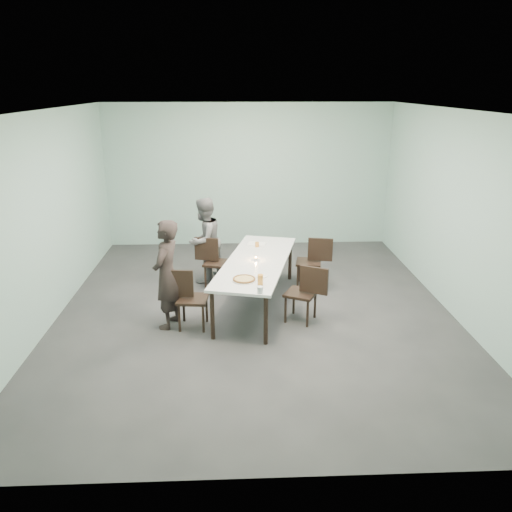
{
  "coord_description": "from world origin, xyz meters",
  "views": [
    {
      "loc": [
        -0.29,
        -7.06,
        3.32
      ],
      "look_at": [
        0.0,
        -0.3,
        1.0
      ],
      "focal_mm": 35.0,
      "sensor_mm": 36.0,
      "label": 1
    }
  ],
  "objects_px": {
    "beer_glass": "(260,280)",
    "pizza": "(244,279)",
    "diner_near": "(167,274)",
    "diner_far": "(204,240)",
    "tealight": "(256,259)",
    "amber_tumbler": "(257,244)",
    "chair_far_right": "(313,259)",
    "side_plate": "(261,276)",
    "chair_near_right": "(306,290)",
    "chair_far_left": "(213,259)",
    "water_tumbler": "(260,290)",
    "chair_near_left": "(187,295)",
    "table": "(256,264)"
  },
  "relations": [
    {
      "from": "chair_near_right",
      "to": "side_plate",
      "type": "relative_size",
      "value": 4.83
    },
    {
      "from": "water_tumbler",
      "to": "amber_tumbler",
      "type": "xyz_separation_m",
      "value": [
        0.05,
        1.97,
        -0.01
      ]
    },
    {
      "from": "pizza",
      "to": "amber_tumbler",
      "type": "distance_m",
      "value": 1.54
    },
    {
      "from": "chair_far_left",
      "to": "tealight",
      "type": "distance_m",
      "value": 1.1
    },
    {
      "from": "chair_far_right",
      "to": "amber_tumbler",
      "type": "distance_m",
      "value": 1.02
    },
    {
      "from": "diner_far",
      "to": "water_tumbler",
      "type": "height_order",
      "value": "diner_far"
    },
    {
      "from": "chair_far_right",
      "to": "diner_far",
      "type": "height_order",
      "value": "diner_far"
    },
    {
      "from": "diner_far",
      "to": "tealight",
      "type": "distance_m",
      "value": 1.37
    },
    {
      "from": "table",
      "to": "side_plate",
      "type": "relative_size",
      "value": 15.22
    },
    {
      "from": "chair_far_right",
      "to": "pizza",
      "type": "distance_m",
      "value": 2.02
    },
    {
      "from": "table",
      "to": "side_plate",
      "type": "bearing_deg",
      "value": -86.78
    },
    {
      "from": "chair_far_right",
      "to": "diner_far",
      "type": "relative_size",
      "value": 0.58
    },
    {
      "from": "chair_near_left",
      "to": "beer_glass",
      "type": "bearing_deg",
      "value": -10.49
    },
    {
      "from": "table",
      "to": "pizza",
      "type": "xyz_separation_m",
      "value": [
        -0.21,
        -0.83,
        0.08
      ]
    },
    {
      "from": "pizza",
      "to": "chair_near_right",
      "type": "bearing_deg",
      "value": 13.55
    },
    {
      "from": "beer_glass",
      "to": "pizza",
      "type": "bearing_deg",
      "value": 141.69
    },
    {
      "from": "chair_far_right",
      "to": "amber_tumbler",
      "type": "xyz_separation_m",
      "value": [
        -0.97,
        -0.06,
        0.29
      ]
    },
    {
      "from": "chair_near_right",
      "to": "diner_far",
      "type": "distance_m",
      "value": 2.32
    },
    {
      "from": "pizza",
      "to": "table",
      "type": "bearing_deg",
      "value": 75.81
    },
    {
      "from": "diner_near",
      "to": "side_plate",
      "type": "bearing_deg",
      "value": 104.54
    },
    {
      "from": "beer_glass",
      "to": "water_tumbler",
      "type": "relative_size",
      "value": 1.67
    },
    {
      "from": "diner_near",
      "to": "tealight",
      "type": "bearing_deg",
      "value": 133.11
    },
    {
      "from": "tealight",
      "to": "amber_tumbler",
      "type": "bearing_deg",
      "value": 85.85
    },
    {
      "from": "chair_near_right",
      "to": "diner_near",
      "type": "relative_size",
      "value": 0.55
    },
    {
      "from": "chair_far_right",
      "to": "diner_near",
      "type": "relative_size",
      "value": 0.55
    },
    {
      "from": "diner_far",
      "to": "amber_tumbler",
      "type": "distance_m",
      "value": 0.99
    },
    {
      "from": "side_plate",
      "to": "tealight",
      "type": "distance_m",
      "value": 0.7
    },
    {
      "from": "chair_far_right",
      "to": "diner_far",
      "type": "xyz_separation_m",
      "value": [
        -1.88,
        0.33,
        0.25
      ]
    },
    {
      "from": "table",
      "to": "amber_tumbler",
      "type": "distance_m",
      "value": 0.71
    },
    {
      "from": "chair_far_left",
      "to": "water_tumbler",
      "type": "relative_size",
      "value": 9.67
    },
    {
      "from": "diner_near",
      "to": "diner_far",
      "type": "relative_size",
      "value": 1.05
    },
    {
      "from": "chair_far_left",
      "to": "pizza",
      "type": "bearing_deg",
      "value": -57.57
    },
    {
      "from": "chair_near_left",
      "to": "diner_near",
      "type": "bearing_deg",
      "value": 174.52
    },
    {
      "from": "table",
      "to": "amber_tumbler",
      "type": "relative_size",
      "value": 34.24
    },
    {
      "from": "diner_far",
      "to": "chair_far_left",
      "type": "bearing_deg",
      "value": 64.24
    },
    {
      "from": "side_plate",
      "to": "beer_glass",
      "type": "relative_size",
      "value": 1.2
    },
    {
      "from": "amber_tumbler",
      "to": "pizza",
      "type": "bearing_deg",
      "value": -99.28
    },
    {
      "from": "beer_glass",
      "to": "side_plate",
      "type": "bearing_deg",
      "value": 84.73
    },
    {
      "from": "table",
      "to": "diner_far",
      "type": "relative_size",
      "value": 1.82
    },
    {
      "from": "chair_near_left",
      "to": "chair_near_right",
      "type": "xyz_separation_m",
      "value": [
        1.72,
        0.1,
        0.0
      ]
    },
    {
      "from": "diner_near",
      "to": "tealight",
      "type": "xyz_separation_m",
      "value": [
        1.29,
        0.68,
        -0.02
      ]
    },
    {
      "from": "chair_near_left",
      "to": "beer_glass",
      "type": "xyz_separation_m",
      "value": [
        1.03,
        -0.29,
        0.32
      ]
    },
    {
      "from": "beer_glass",
      "to": "amber_tumbler",
      "type": "height_order",
      "value": "beer_glass"
    },
    {
      "from": "water_tumbler",
      "to": "tealight",
      "type": "height_order",
      "value": "water_tumbler"
    },
    {
      "from": "diner_near",
      "to": "diner_far",
      "type": "xyz_separation_m",
      "value": [
        0.43,
        1.74,
        -0.04
      ]
    },
    {
      "from": "chair_far_right",
      "to": "beer_glass",
      "type": "height_order",
      "value": "beer_glass"
    },
    {
      "from": "chair_far_left",
      "to": "amber_tumbler",
      "type": "xyz_separation_m",
      "value": [
        0.75,
        -0.12,
        0.29
      ]
    },
    {
      "from": "amber_tumbler",
      "to": "water_tumbler",
      "type": "bearing_deg",
      "value": -91.44
    },
    {
      "from": "chair_far_left",
      "to": "amber_tumbler",
      "type": "height_order",
      "value": "chair_far_left"
    },
    {
      "from": "chair_near_left",
      "to": "side_plate",
      "type": "height_order",
      "value": "chair_near_left"
    }
  ]
}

